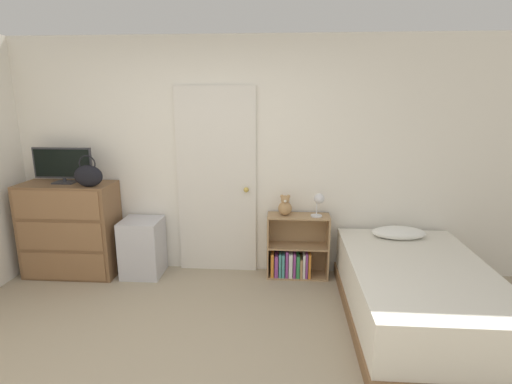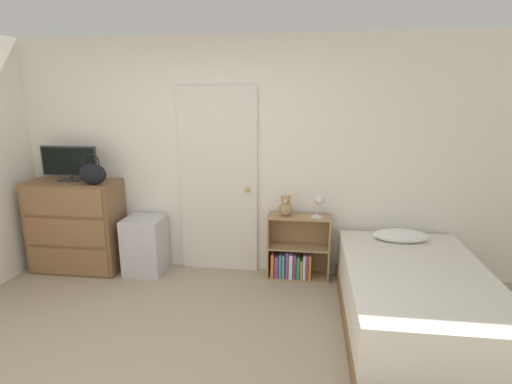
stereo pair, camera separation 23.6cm
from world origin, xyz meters
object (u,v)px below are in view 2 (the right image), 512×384
Objects in this scene: storage_bin at (145,245)px; desk_lamp at (319,202)px; tv at (69,163)px; bed at (415,298)px; dresser at (77,226)px; bookshelf at (295,255)px; handbag at (93,174)px; teddy_bear at (286,207)px.

storage_bin is 2.49× the size of desk_lamp.
bed is (3.53, -0.76, -0.96)m from tv.
bed is at bearing -11.87° from dresser.
dresser reaches higher than bed.
handbag is at bearing -173.89° from bookshelf.
teddy_bear is 0.88× the size of desk_lamp.
bookshelf is 0.67m from desk_lamp.
tv reaches higher than handbag.
storage_bin is 0.32× the size of bed.
tv is 0.33× the size of bed.
storage_bin is at bearing 164.37° from bed.
tv reaches higher than desk_lamp.
dresser is 1.63× the size of storage_bin.
handbag is at bearing -173.59° from teddy_bear.
tv is 1.01× the size of storage_bin.
handbag reaches higher than desk_lamp.
desk_lamp is at bearing 0.71° from tv.
handbag is 2.31m from bookshelf.
tv is 0.39m from handbag.
bookshelf is at bearing 2.63° from storage_bin.
handbag reaches higher than bed.
tv is 2.40m from teddy_bear.
bookshelf is at bearing 1.71° from tv.
handbag is at bearing -23.78° from tv.
handbag is 0.17× the size of bed.
handbag reaches higher than bookshelf.
bookshelf is 0.36× the size of bed.
tv is 1.94× the size of handbag.
dresser is 3.59m from bed.
handbag is 1.46× the size of teddy_bear.
dresser reaches higher than teddy_bear.
tv is 2.74m from desk_lamp.
desk_lamp reaches higher than storage_bin.
dresser is at bearing -178.24° from storage_bin.
storage_bin is at bearing -177.21° from teddy_bear.
tv is 2.84× the size of teddy_bear.
tv reaches higher than teddy_bear.
bed is at bearing -38.48° from bookshelf.
tv reaches higher than dresser.
tv is at bearing 167.78° from bed.
handbag is 0.47× the size of bookshelf.
handbag is at bearing 169.13° from bed.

